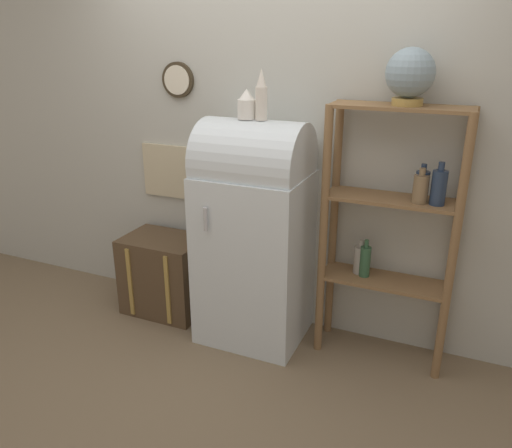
{
  "coord_description": "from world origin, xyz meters",
  "views": [
    {
      "loc": [
        1.21,
        -2.46,
        1.92
      ],
      "look_at": [
        0.01,
        0.27,
        0.81
      ],
      "focal_mm": 35.0,
      "sensor_mm": 36.0,
      "label": 1
    }
  ],
  "objects_px": {
    "refrigerator": "(254,231)",
    "vase_left": "(247,105)",
    "vase_center": "(261,96)",
    "globe": "(410,74)",
    "suitcase_trunk": "(165,274)"
  },
  "relations": [
    {
      "from": "suitcase_trunk",
      "to": "vase_left",
      "type": "xyz_separation_m",
      "value": [
        0.69,
        -0.04,
        1.26
      ]
    },
    {
      "from": "globe",
      "to": "vase_center",
      "type": "distance_m",
      "value": 0.82
    },
    {
      "from": "refrigerator",
      "to": "vase_center",
      "type": "bearing_deg",
      "value": -10.44
    },
    {
      "from": "suitcase_trunk",
      "to": "vase_center",
      "type": "height_order",
      "value": "vase_center"
    },
    {
      "from": "vase_left",
      "to": "vase_center",
      "type": "bearing_deg",
      "value": -4.6
    },
    {
      "from": "globe",
      "to": "vase_left",
      "type": "height_order",
      "value": "globe"
    },
    {
      "from": "refrigerator",
      "to": "vase_center",
      "type": "xyz_separation_m",
      "value": [
        0.05,
        -0.01,
        0.85
      ]
    },
    {
      "from": "globe",
      "to": "vase_center",
      "type": "height_order",
      "value": "globe"
    },
    {
      "from": "refrigerator",
      "to": "globe",
      "type": "distance_m",
      "value": 1.31
    },
    {
      "from": "suitcase_trunk",
      "to": "vase_center",
      "type": "distance_m",
      "value": 1.54
    },
    {
      "from": "refrigerator",
      "to": "suitcase_trunk",
      "type": "xyz_separation_m",
      "value": [
        -0.74,
        0.04,
        -0.47
      ]
    },
    {
      "from": "vase_center",
      "to": "suitcase_trunk",
      "type": "bearing_deg",
      "value": 176.76
    },
    {
      "from": "refrigerator",
      "to": "vase_center",
      "type": "relative_size",
      "value": 5.02
    },
    {
      "from": "refrigerator",
      "to": "vase_left",
      "type": "relative_size",
      "value": 8.42
    },
    {
      "from": "globe",
      "to": "vase_left",
      "type": "bearing_deg",
      "value": -172.86
    }
  ]
}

